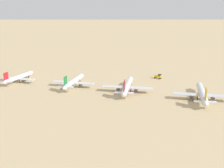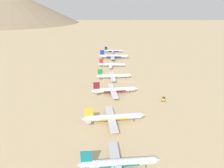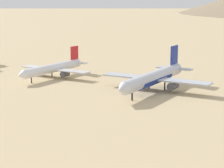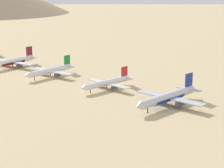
# 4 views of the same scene
# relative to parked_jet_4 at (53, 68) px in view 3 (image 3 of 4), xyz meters

# --- Properties ---
(parked_jet_4) EXTENTS (35.32, 28.95, 10.25)m
(parked_jet_4) POSITION_rel_parked_jet_4_xyz_m (0.00, 0.00, 0.00)
(parked_jet_4) COLOR white
(parked_jet_4) RESTS_ON ground
(parked_jet_5) EXTENTS (43.90, 35.92, 12.71)m
(parked_jet_5) POSITION_rel_parked_jet_4_xyz_m (9.53, 40.10, 0.78)
(parked_jet_5) COLOR silver
(parked_jet_5) RESTS_ON ground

